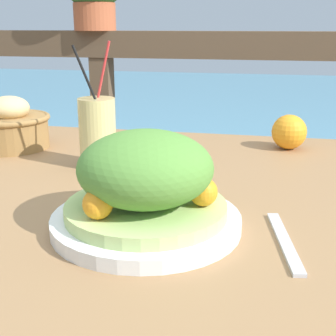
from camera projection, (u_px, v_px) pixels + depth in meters
name	position (u px, v px, depth m)	size (l,w,h in m)	color
patio_table	(182.00, 236.00, 0.83)	(1.28, 0.93, 0.71)	#997047
railing_fence	(227.00, 111.00, 1.63)	(2.80, 0.08, 0.97)	brown
sea_backdrop	(250.00, 119.00, 4.12)	(12.00, 4.00, 0.38)	#568EA8
salad_plate	(146.00, 188.00, 0.65)	(0.27, 0.27, 0.14)	white
drink_glass	(98.00, 133.00, 0.94)	(0.08, 0.07, 0.25)	#DBCC7F
bread_basket	(11.00, 126.00, 1.08)	(0.18, 0.18, 0.12)	olive
knife	(284.00, 241.00, 0.62)	(0.05, 0.18, 0.00)	silver
orange_near_basket	(289.00, 132.00, 1.08)	(0.08, 0.08, 0.08)	orange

